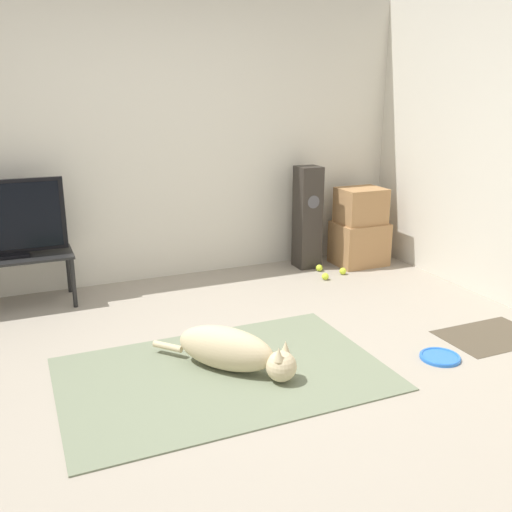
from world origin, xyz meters
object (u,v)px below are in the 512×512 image
Objects in this scene: tennis_ball_by_boxes at (325,276)px; tennis_ball_loose_on_carpet at (319,268)px; frisbee at (440,357)px; cardboard_box_upper at (361,206)px; tennis_ball_near_speaker at (343,271)px; dog at (233,351)px; tv_stand at (9,263)px; tv at (3,220)px; floor_speaker at (307,218)px; cardboard_box_lower at (359,243)px.

tennis_ball_by_boxes is 1.00× the size of tennis_ball_loose_on_carpet.
tennis_ball_loose_on_carpet reaches higher than frisbee.
cardboard_box_upper reaches higher than tennis_ball_near_speaker.
dog reaches higher than tennis_ball_near_speaker.
dog is at bearing -140.65° from cardboard_box_upper.
cardboard_box_upper is 0.44× the size of tv_stand.
tennis_ball_loose_on_carpet is (2.75, -0.16, -0.70)m from tv.
tv is at bearing 173.37° from tennis_ball_near_speaker.
tennis_ball_near_speaker is 1.00× the size of tennis_ball_loose_on_carpet.
floor_speaker is 15.13× the size of tennis_ball_near_speaker.
floor_speaker is at bearing 165.91° from cardboard_box_upper.
frisbee is 3.40m from tv.
tv is 14.13× the size of tennis_ball_by_boxes.
tv_stand is (-2.56, 2.12, 0.37)m from frisbee.
tv_stand reaches higher than tennis_ball_by_boxes.
tennis_ball_loose_on_carpet is at bearing -3.32° from tv.
tennis_ball_loose_on_carpet is at bearing -78.04° from floor_speaker.
cardboard_box_lower is (2.00, 1.64, 0.07)m from dog.
frisbee is 4.00× the size of tennis_ball_near_speaker.
cardboard_box_upper is at bearing 6.98° from tennis_ball_loose_on_carpet.
cardboard_box_upper is 0.70m from tennis_ball_near_speaker.
cardboard_box_lower reaches higher than tennis_ball_loose_on_carpet.
tennis_ball_near_speaker is (0.35, 1.78, 0.02)m from frisbee.
frisbee is 2.21m from floor_speaker.
tennis_ball_by_boxes is (2.68, -0.41, -0.70)m from tv.
tv is (-0.00, 0.00, 0.35)m from tv_stand.
tv_stand is 0.35m from tv.
cardboard_box_upper is 3.24m from tv.
tennis_ball_by_boxes is 0.26m from tennis_ball_loose_on_carpet.
cardboard_box_lower is 1.14× the size of cardboard_box_upper.
floor_speaker is 2.72m from tv_stand.
cardboard_box_lower reaches higher than dog.
frisbee is 2.14m from cardboard_box_lower.
dog is 0.86× the size of tv.
tennis_ball_by_boxes is at bearing 86.09° from frisbee.
tennis_ball_near_speaker is at bearing 78.82° from frisbee.
cardboard_box_upper is at bearing 28.97° from tennis_ball_by_boxes.
tv reaches higher than frisbee.
floor_speaker is at bearing 0.72° from tv_stand.
tennis_ball_loose_on_carpet is (0.19, 1.96, 0.02)m from frisbee.
cardboard_box_upper is (-0.00, -0.00, 0.39)m from cardboard_box_lower.
dog is at bearing -133.79° from tennis_ball_loose_on_carpet.
tennis_ball_loose_on_carpet is (1.51, 1.58, -0.11)m from dog.
cardboard_box_upper is 6.59× the size of tennis_ball_near_speaker.
tennis_ball_near_speaker is (2.91, -0.34, -0.70)m from tv.
tv_stand is at bearing -179.28° from floor_speaker.
tv_stand is 14.87× the size of tennis_ball_near_speaker.
tennis_ball_by_boxes is at bearing -8.75° from tv.
cardboard_box_upper reaches higher than cardboard_box_lower.
tennis_ball_by_boxes is (2.68, -0.41, -0.35)m from tv_stand.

